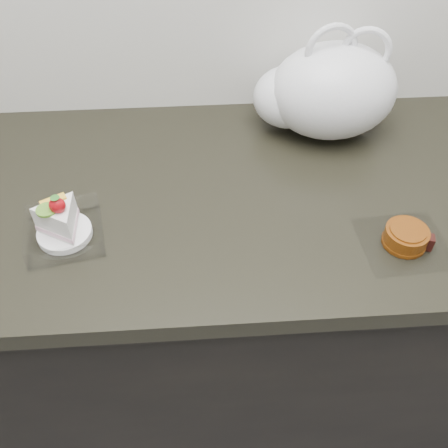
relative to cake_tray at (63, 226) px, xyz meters
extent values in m
cube|color=black|center=(0.30, 0.11, -0.50)|extent=(2.00, 0.60, 0.86)
cube|color=black|center=(0.30, 0.11, -0.05)|extent=(2.04, 0.64, 0.04)
cube|color=white|center=(0.00, 0.00, -0.03)|extent=(0.16, 0.16, 0.00)
cylinder|color=white|center=(0.00, 0.00, -0.02)|extent=(0.10, 0.10, 0.01)
ellipsoid|color=red|center=(0.01, -0.01, 0.06)|extent=(0.03, 0.02, 0.03)
cone|color=#2D7223|center=(0.01, -0.01, 0.07)|extent=(0.02, 0.02, 0.01)
cylinder|color=#68A530|center=(-0.02, -0.01, 0.05)|extent=(0.04, 0.04, 0.00)
cube|color=yellow|center=(-0.01, 0.02, 0.05)|extent=(0.05, 0.04, 0.00)
cube|color=white|center=(0.62, -0.06, -0.03)|extent=(0.17, 0.16, 0.00)
cylinder|color=brown|center=(0.62, -0.06, -0.01)|extent=(0.09, 0.09, 0.03)
cylinder|color=brown|center=(0.62, -0.06, -0.02)|extent=(0.10, 0.10, 0.01)
cylinder|color=brown|center=(0.62, -0.06, 0.01)|extent=(0.08, 0.08, 0.00)
cube|color=black|center=(0.65, -0.07, -0.01)|extent=(0.03, 0.02, 0.03)
ellipsoid|color=white|center=(0.55, 0.30, 0.07)|extent=(0.28, 0.22, 0.21)
ellipsoid|color=white|center=(0.46, 0.32, 0.05)|extent=(0.16, 0.15, 0.14)
torus|color=white|center=(0.53, 0.30, 0.17)|extent=(0.11, 0.03, 0.11)
torus|color=white|center=(0.60, 0.30, 0.17)|extent=(0.11, 0.04, 0.10)
camera|label=1|loc=(0.25, -0.64, 0.65)|focal=40.00mm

